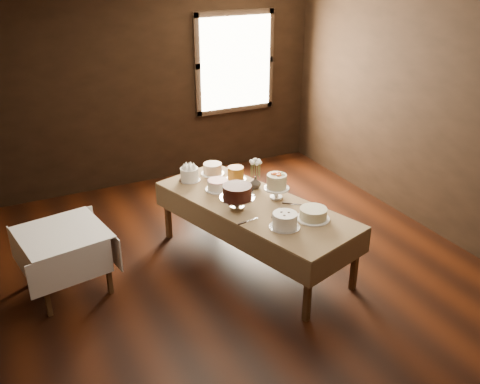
# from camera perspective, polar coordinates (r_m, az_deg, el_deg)

# --- Properties ---
(floor) EXTENTS (5.00, 6.00, 0.01)m
(floor) POSITION_cam_1_polar(r_m,az_deg,el_deg) (5.44, 0.96, -9.91)
(floor) COLOR black
(floor) RESTS_ON ground
(wall_back) EXTENTS (5.00, 0.02, 2.80)m
(wall_back) POSITION_cam_1_polar(r_m,az_deg,el_deg) (7.45, -9.89, 11.37)
(wall_back) COLOR black
(wall_back) RESTS_ON ground
(wall_right) EXTENTS (0.02, 6.00, 2.80)m
(wall_right) POSITION_cam_1_polar(r_m,az_deg,el_deg) (6.28, 21.92, 7.37)
(wall_right) COLOR black
(wall_right) RESTS_ON ground
(window) EXTENTS (1.10, 0.05, 1.30)m
(window) POSITION_cam_1_polar(r_m,az_deg,el_deg) (7.82, -0.49, 13.87)
(window) COLOR #FFEABF
(window) RESTS_ON wall_back
(display_table) EXTENTS (1.51, 2.44, 0.70)m
(display_table) POSITION_cam_1_polar(r_m,az_deg,el_deg) (5.48, 1.53, -1.69)
(display_table) COLOR #452B14
(display_table) RESTS_ON ground
(side_table) EXTENTS (0.90, 0.90, 0.65)m
(side_table) POSITION_cam_1_polar(r_m,az_deg,el_deg) (5.33, -18.75, -4.81)
(side_table) COLOR #452B14
(side_table) RESTS_ON ground
(cake_meringue) EXTENTS (0.28, 0.28, 0.15)m
(cake_meringue) POSITION_cam_1_polar(r_m,az_deg,el_deg) (5.97, -5.52, 1.87)
(cake_meringue) COLOR silver
(cake_meringue) RESTS_ON display_table
(cake_speckled) EXTENTS (0.31, 0.31, 0.13)m
(cake_speckled) POSITION_cam_1_polar(r_m,az_deg,el_deg) (6.14, -3.00, 2.50)
(cake_speckled) COLOR white
(cake_speckled) RESTS_ON display_table
(cake_lattice) EXTENTS (0.31, 0.31, 0.11)m
(cake_lattice) POSITION_cam_1_polar(r_m,az_deg,el_deg) (5.74, -2.42, 0.71)
(cake_lattice) COLOR white
(cake_lattice) RESTS_ON display_table
(cake_caramel) EXTENTS (0.26, 0.26, 0.16)m
(cake_caramel) POSITION_cam_1_polar(r_m,az_deg,el_deg) (5.97, -0.47, 1.98)
(cake_caramel) COLOR white
(cake_caramel) RESTS_ON display_table
(cake_chocolate) EXTENTS (0.39, 0.39, 0.26)m
(cake_chocolate) POSITION_cam_1_polar(r_m,az_deg,el_deg) (5.31, -0.30, -0.58)
(cake_chocolate) COLOR silver
(cake_chocolate) RESTS_ON display_table
(cake_flowers) EXTENTS (0.27, 0.27, 0.28)m
(cake_flowers) POSITION_cam_1_polar(r_m,az_deg,el_deg) (5.53, 3.99, 0.49)
(cake_flowers) COLOR white
(cake_flowers) RESTS_ON display_table
(cake_swirl) EXTENTS (0.30, 0.30, 0.15)m
(cake_swirl) POSITION_cam_1_polar(r_m,az_deg,el_deg) (4.97, 4.89, -3.16)
(cake_swirl) COLOR silver
(cake_swirl) RESTS_ON display_table
(cake_cream) EXTENTS (0.35, 0.35, 0.12)m
(cake_cream) POSITION_cam_1_polar(r_m,az_deg,el_deg) (5.16, 7.96, -2.40)
(cake_cream) COLOR white
(cake_cream) RESTS_ON display_table
(cake_server_a) EXTENTS (0.20, 0.17, 0.01)m
(cake_server_a) POSITION_cam_1_polar(r_m,az_deg,el_deg) (5.30, 4.09, -2.03)
(cake_server_a) COLOR silver
(cake_server_a) RESTS_ON display_table
(cake_server_b) EXTENTS (0.20, 0.17, 0.01)m
(cake_server_b) POSITION_cam_1_polar(r_m,az_deg,el_deg) (5.45, 6.35, -1.36)
(cake_server_b) COLOR silver
(cake_server_b) RESTS_ON display_table
(cake_server_c) EXTENTS (0.19, 0.18, 0.01)m
(cake_server_c) POSITION_cam_1_polar(r_m,az_deg,el_deg) (5.61, -1.35, -0.39)
(cake_server_c) COLOR silver
(cake_server_c) RESTS_ON display_table
(cake_server_d) EXTENTS (0.13, 0.23, 0.01)m
(cake_server_d) POSITION_cam_1_polar(r_m,az_deg,el_deg) (5.76, 1.33, 0.32)
(cake_server_d) COLOR silver
(cake_server_d) RESTS_ON display_table
(cake_server_e) EXTENTS (0.24, 0.07, 0.01)m
(cake_server_e) POSITION_cam_1_polar(r_m,az_deg,el_deg) (5.12, 1.31, -3.03)
(cake_server_e) COLOR silver
(cake_server_e) RESTS_ON display_table
(flower_vase) EXTENTS (0.18, 0.18, 0.13)m
(flower_vase) POSITION_cam_1_polar(r_m,az_deg,el_deg) (5.77, 1.67, 1.02)
(flower_vase) COLOR #2D2823
(flower_vase) RESTS_ON display_table
(flower_bouquet) EXTENTS (0.14, 0.14, 0.20)m
(flower_bouquet) POSITION_cam_1_polar(r_m,az_deg,el_deg) (5.69, 1.70, 2.72)
(flower_bouquet) COLOR white
(flower_bouquet) RESTS_ON flower_vase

